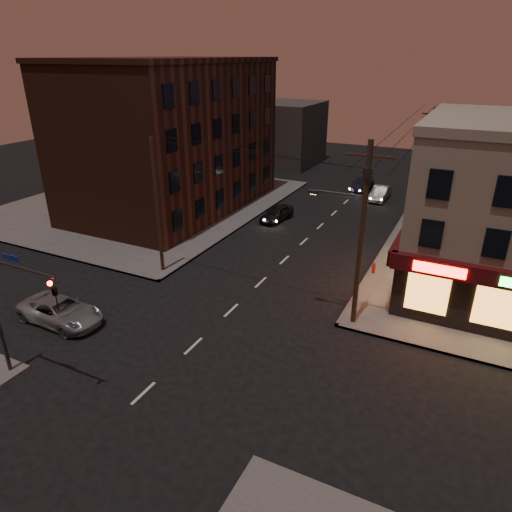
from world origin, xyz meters
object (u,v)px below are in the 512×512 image
Objects in this scene: fire_hydrant at (374,267)px; sedan_near at (277,213)px; sedan_far at (362,184)px; sedan_mid at (380,193)px; suv_cross at (60,311)px.

sedan_near is at bearing 145.30° from fire_hydrant.
sedan_near is 0.79× the size of sedan_far.
sedan_far reaches higher than sedan_near.
sedan_mid is 3.76m from sedan_far.
suv_cross is 6.88× the size of fire_hydrant.
sedan_mid is 0.84× the size of sedan_far.
sedan_mid reaches higher than sedan_near.
suv_cross is at bearing -107.85° from sedan_mid.
fire_hydrant is at bearing -77.87° from sedan_mid.
sedan_far reaches higher than suv_cross.
suv_cross is at bearing -136.10° from fire_hydrant.
suv_cross is 35.30m from sedan_far.
sedan_near is 12.66m from sedan_mid.
suv_cross is at bearing -93.17° from sedan_near.
fire_hydrant is at bearing -44.41° from suv_cross.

